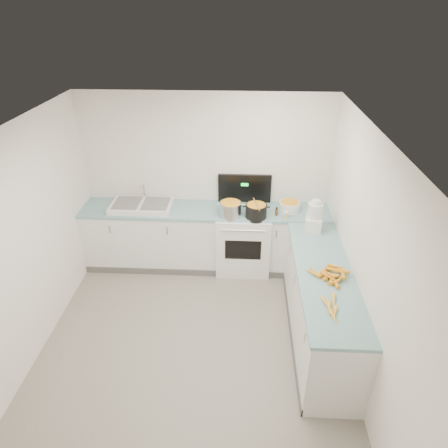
{
  "coord_description": "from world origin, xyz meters",
  "views": [
    {
      "loc": [
        0.53,
        -3.27,
        3.54
      ],
      "look_at": [
        0.3,
        1.1,
        1.05
      ],
      "focal_mm": 32.0,
      "sensor_mm": 36.0,
      "label": 1
    }
  ],
  "objects_px": {
    "extract_bottle": "(276,212)",
    "steel_pot": "(230,210)",
    "black_pot": "(256,212)",
    "mixing_bowl": "(289,206)",
    "food_processor": "(314,217)",
    "stove": "(243,239)",
    "spice_jar": "(287,215)",
    "sink": "(142,205)"
  },
  "relations": [
    {
      "from": "stove",
      "to": "steel_pot",
      "type": "xyz_separation_m",
      "value": [
        -0.18,
        -0.16,
        0.56
      ]
    },
    {
      "from": "black_pot",
      "to": "mixing_bowl",
      "type": "relative_size",
      "value": 0.99
    },
    {
      "from": "stove",
      "to": "spice_jar",
      "type": "relative_size",
      "value": 16.26
    },
    {
      "from": "black_pot",
      "to": "mixing_bowl",
      "type": "height_order",
      "value": "black_pot"
    },
    {
      "from": "spice_jar",
      "to": "food_processor",
      "type": "relative_size",
      "value": 0.2
    },
    {
      "from": "sink",
      "to": "spice_jar",
      "type": "xyz_separation_m",
      "value": [
        2.03,
        -0.2,
        0.0
      ]
    },
    {
      "from": "sink",
      "to": "mixing_bowl",
      "type": "relative_size",
      "value": 2.98
    },
    {
      "from": "stove",
      "to": "black_pot",
      "type": "relative_size",
      "value": 4.75
    },
    {
      "from": "mixing_bowl",
      "to": "extract_bottle",
      "type": "xyz_separation_m",
      "value": [
        -0.19,
        -0.15,
        -0.02
      ]
    },
    {
      "from": "stove",
      "to": "food_processor",
      "type": "distance_m",
      "value": 1.19
    },
    {
      "from": "spice_jar",
      "to": "stove",
      "type": "bearing_deg",
      "value": 161.86
    },
    {
      "from": "mixing_bowl",
      "to": "spice_jar",
      "type": "xyz_separation_m",
      "value": [
        -0.06,
        -0.23,
        -0.02
      ]
    },
    {
      "from": "extract_bottle",
      "to": "food_processor",
      "type": "bearing_deg",
      "value": -38.95
    },
    {
      "from": "black_pot",
      "to": "food_processor",
      "type": "xyz_separation_m",
      "value": [
        0.72,
        -0.3,
        0.1
      ]
    },
    {
      "from": "spice_jar",
      "to": "sink",
      "type": "bearing_deg",
      "value": 174.24
    },
    {
      "from": "steel_pot",
      "to": "spice_jar",
      "type": "relative_size",
      "value": 3.59
    },
    {
      "from": "sink",
      "to": "spice_jar",
      "type": "height_order",
      "value": "sink"
    },
    {
      "from": "black_pot",
      "to": "sink",
      "type": "bearing_deg",
      "value": 173.22
    },
    {
      "from": "mixing_bowl",
      "to": "extract_bottle",
      "type": "distance_m",
      "value": 0.24
    },
    {
      "from": "mixing_bowl",
      "to": "food_processor",
      "type": "relative_size",
      "value": 0.69
    },
    {
      "from": "steel_pot",
      "to": "mixing_bowl",
      "type": "bearing_deg",
      "value": 13.28
    },
    {
      "from": "sink",
      "to": "food_processor",
      "type": "xyz_separation_m",
      "value": [
        2.34,
        -0.49,
        0.14
      ]
    },
    {
      "from": "mixing_bowl",
      "to": "spice_jar",
      "type": "relative_size",
      "value": 3.45
    },
    {
      "from": "sink",
      "to": "black_pot",
      "type": "xyz_separation_m",
      "value": [
        1.61,
        -0.19,
        0.04
      ]
    },
    {
      "from": "extract_bottle",
      "to": "mixing_bowl",
      "type": "bearing_deg",
      "value": 38.66
    },
    {
      "from": "extract_bottle",
      "to": "food_processor",
      "type": "height_order",
      "value": "food_processor"
    },
    {
      "from": "black_pot",
      "to": "steel_pot",
      "type": "bearing_deg",
      "value": 176.68
    },
    {
      "from": "black_pot",
      "to": "stove",
      "type": "bearing_deg",
      "value": 132.8
    },
    {
      "from": "stove",
      "to": "black_pot",
      "type": "distance_m",
      "value": 0.6
    },
    {
      "from": "extract_bottle",
      "to": "food_processor",
      "type": "xyz_separation_m",
      "value": [
        0.44,
        -0.36,
        0.13
      ]
    },
    {
      "from": "sink",
      "to": "extract_bottle",
      "type": "xyz_separation_m",
      "value": [
        1.89,
        -0.13,
        0.01
      ]
    },
    {
      "from": "steel_pot",
      "to": "spice_jar",
      "type": "distance_m",
      "value": 0.76
    },
    {
      "from": "sink",
      "to": "mixing_bowl",
      "type": "height_order",
      "value": "sink"
    },
    {
      "from": "food_processor",
      "to": "black_pot",
      "type": "bearing_deg",
      "value": 157.73
    },
    {
      "from": "mixing_bowl",
      "to": "stove",
      "type": "bearing_deg",
      "value": -176.68
    },
    {
      "from": "extract_bottle",
      "to": "steel_pot",
      "type": "bearing_deg",
      "value": -176.15
    },
    {
      "from": "black_pot",
      "to": "extract_bottle",
      "type": "bearing_deg",
      "value": 12.57
    },
    {
      "from": "extract_bottle",
      "to": "food_processor",
      "type": "distance_m",
      "value": 0.59
    },
    {
      "from": "food_processor",
      "to": "extract_bottle",
      "type": "bearing_deg",
      "value": 141.05
    },
    {
      "from": "stove",
      "to": "black_pot",
      "type": "xyz_separation_m",
      "value": [
        0.16,
        -0.18,
        0.55
      ]
    },
    {
      "from": "sink",
      "to": "steel_pot",
      "type": "xyz_separation_m",
      "value": [
        1.27,
        -0.17,
        0.05
      ]
    },
    {
      "from": "stove",
      "to": "mixing_bowl",
      "type": "relative_size",
      "value": 4.71
    }
  ]
}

